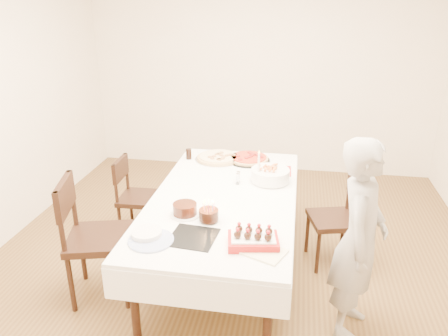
% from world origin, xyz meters
% --- Properties ---
extents(floor, '(5.00, 5.00, 0.00)m').
position_xyz_m(floor, '(0.00, 0.00, 0.00)').
color(floor, '#54391D').
rests_on(floor, ground).
extents(wall_back, '(4.50, 0.04, 2.70)m').
position_xyz_m(wall_back, '(0.00, 2.50, 1.35)').
color(wall_back, '#F4E5CD').
rests_on(wall_back, floor).
extents(dining_table, '(1.28, 2.21, 0.75)m').
position_xyz_m(dining_table, '(-0.06, -0.04, 0.38)').
color(dining_table, silver).
rests_on(dining_table, floor).
extents(chair_right_savory, '(0.53, 0.53, 0.85)m').
position_xyz_m(chair_right_savory, '(0.86, 0.31, 0.42)').
color(chair_right_savory, black).
rests_on(chair_right_savory, floor).
extents(chair_left_savory, '(0.43, 0.43, 0.82)m').
position_xyz_m(chair_left_savory, '(-0.98, 0.47, 0.41)').
color(chair_left_savory, black).
rests_on(chair_left_savory, floor).
extents(chair_left_dessert, '(0.63, 0.63, 1.01)m').
position_xyz_m(chair_left_dessert, '(-0.97, -0.46, 0.51)').
color(chair_left_dessert, black).
rests_on(chair_left_dessert, floor).
extents(person, '(0.47, 0.60, 1.45)m').
position_xyz_m(person, '(0.95, -0.52, 0.73)').
color(person, '#A9A49F').
rests_on(person, floor).
extents(pizza_white, '(0.58, 0.58, 0.04)m').
position_xyz_m(pizza_white, '(-0.25, 0.75, 0.77)').
color(pizza_white, beige).
rests_on(pizza_white, dining_table).
extents(pizza_pepperoni, '(0.53, 0.53, 0.04)m').
position_xyz_m(pizza_pepperoni, '(0.05, 0.78, 0.77)').
color(pizza_pepperoni, red).
rests_on(pizza_pepperoni, dining_table).
extents(red_placemat, '(0.26, 0.26, 0.01)m').
position_xyz_m(red_placemat, '(0.34, 0.57, 0.75)').
color(red_placemat, '#B21E1E').
rests_on(red_placemat, dining_table).
extents(pasta_bowl, '(0.33, 0.33, 0.11)m').
position_xyz_m(pasta_bowl, '(0.29, 0.31, 0.81)').
color(pasta_bowl, white).
rests_on(pasta_bowl, dining_table).
extents(taper_candle, '(0.08, 0.08, 0.31)m').
position_xyz_m(taper_candle, '(0.19, 0.24, 0.90)').
color(taper_candle, white).
rests_on(taper_candle, dining_table).
extents(shaker_pair, '(0.10, 0.10, 0.10)m').
position_xyz_m(shaker_pair, '(0.02, 0.21, 0.80)').
color(shaker_pair, white).
rests_on(shaker_pair, dining_table).
extents(cola_glass, '(0.07, 0.07, 0.10)m').
position_xyz_m(cola_glass, '(-0.54, 0.73, 0.80)').
color(cola_glass, black).
rests_on(cola_glass, dining_table).
extents(layer_cake, '(0.28, 0.28, 0.09)m').
position_xyz_m(layer_cake, '(-0.29, -0.42, 0.80)').
color(layer_cake, '#36170D').
rests_on(layer_cake, dining_table).
extents(cake_board, '(0.33, 0.33, 0.01)m').
position_xyz_m(cake_board, '(-0.15, -0.72, 0.75)').
color(cake_board, black).
rests_on(cake_board, dining_table).
extents(birthday_cake, '(0.14, 0.14, 0.14)m').
position_xyz_m(birthday_cake, '(-0.10, -0.48, 0.83)').
color(birthday_cake, '#3A1D0F').
rests_on(birthday_cake, dining_table).
extents(strawberry_box, '(0.36, 0.27, 0.08)m').
position_xyz_m(strawberry_box, '(0.25, -0.74, 0.79)').
color(strawberry_box, '#A51412').
rests_on(strawberry_box, dining_table).
extents(box_lid, '(0.36, 0.31, 0.03)m').
position_xyz_m(box_lid, '(0.31, -0.81, 0.75)').
color(box_lid, beige).
rests_on(box_lid, dining_table).
extents(plate_stack, '(0.25, 0.25, 0.04)m').
position_xyz_m(plate_stack, '(-0.47, -0.76, 0.77)').
color(plate_stack, white).
rests_on(plate_stack, dining_table).
extents(china_plate, '(0.37, 0.37, 0.01)m').
position_xyz_m(china_plate, '(-0.42, -0.81, 0.76)').
color(china_plate, white).
rests_on(china_plate, dining_table).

